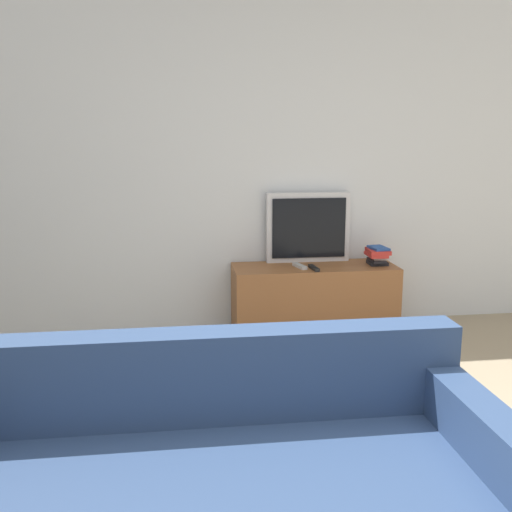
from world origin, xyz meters
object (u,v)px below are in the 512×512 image
object	(u,v)px
television	(308,227)
tv_stand	(314,299)
remote_on_stand	(300,266)
book_stack	(377,255)
remote_secondary	(314,268)

from	to	relation	value
television	tv_stand	bearing A→B (deg)	-84.23
tv_stand	remote_on_stand	xyz separation A→B (m)	(-0.13, -0.04, 0.28)
book_stack	remote_secondary	size ratio (longest dim) A/B	1.26
remote_on_stand	remote_secondary	size ratio (longest dim) A/B	1.00
television	remote_secondary	size ratio (longest dim) A/B	3.71
remote_secondary	television	bearing A→B (deg)	86.81
book_stack	remote_on_stand	xyz separation A→B (m)	(-0.63, -0.02, -0.07)
television	remote_on_stand	size ratio (longest dim) A/B	3.69
tv_stand	book_stack	size ratio (longest dim) A/B	5.60
television	remote_secondary	world-z (taller)	television
remote_on_stand	book_stack	bearing A→B (deg)	1.63
remote_secondary	remote_on_stand	bearing A→B (deg)	139.16
television	remote_on_stand	world-z (taller)	television
tv_stand	book_stack	world-z (taller)	book_stack
tv_stand	television	size ratio (longest dim) A/B	1.90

